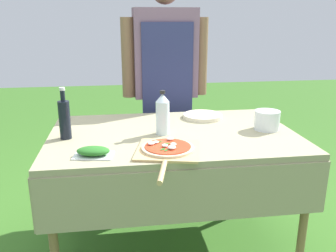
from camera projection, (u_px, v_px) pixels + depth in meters
ground_plane at (172, 248)px, 2.32m from camera, size 12.00×12.00×0.00m
prep_table at (173, 146)px, 2.11m from camera, size 1.44×0.94×0.79m
person_cook at (165, 76)px, 2.69m from camera, size 0.65×0.22×1.73m
pizza_on_peel at (167, 150)px, 1.77m from camera, size 0.37×0.56×0.05m
oil_bottle at (65, 119)px, 1.95m from camera, size 0.06×0.06×0.29m
water_bottle at (163, 114)px, 2.02m from camera, size 0.08×0.08×0.26m
herb_container at (93, 152)px, 1.72m from camera, size 0.21×0.15×0.05m
mixing_tub at (267, 120)px, 2.13m from camera, size 0.15×0.15×0.12m
plate_stack at (203, 116)px, 2.39m from camera, size 0.27×0.27×0.02m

